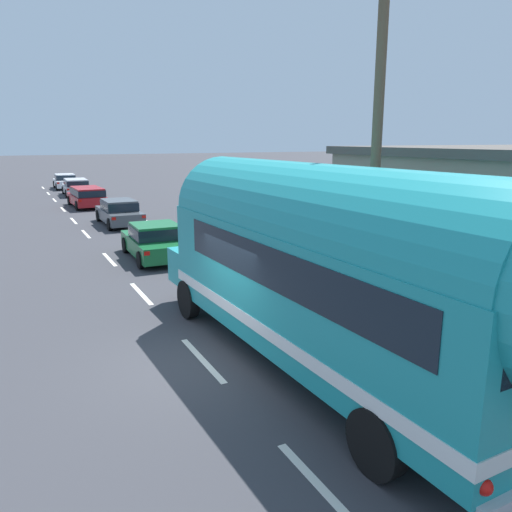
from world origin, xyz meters
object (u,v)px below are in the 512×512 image
Objects in this scene: utility_pole at (376,145)px; car_fourth at (76,186)px; car_second at (119,211)px; car_fifth at (65,181)px; car_lead at (155,240)px; painted_bus at (333,264)px; car_third at (87,195)px.

car_fourth is (-2.44, 34.49, -3.64)m from utility_pole.
car_second is at bearing -89.56° from car_fourth.
car_second and car_fifth have the same top height.
car_lead is 0.96× the size of car_fifth.
utility_pole is 1.88× the size of car_fifth.
painted_bus is 28.42m from car_third.
car_fourth is (0.07, 36.43, -1.52)m from painted_bus.
car_lead is 0.92× the size of car_second.
car_lead is at bearing -92.70° from car_second.
car_fifth is at bearing 89.20° from car_third.
utility_pole is at bearing 37.89° from painted_bus.
car_second is (-2.31, 18.14, -3.68)m from utility_pole.
car_fourth is (0.31, 8.06, -0.02)m from car_third.
painted_bus is 2.70× the size of car_lead.
car_fourth is (-0.13, 16.35, 0.04)m from car_second.
painted_bus is 2.50× the size of car_second.
painted_bus is 2.60× the size of car_fifth.
car_fifth is at bearing 89.69° from car_lead.
painted_bus reaches higher than car_fourth.
car_third is at bearing -92.22° from car_fourth.
painted_bus is 11.58m from car_lead.
utility_pole reaches higher than car_third.
car_lead is at bearing -90.64° from car_fourth.
car_fourth is at bearing 89.90° from painted_bus.
utility_pole is at bearing -74.08° from car_lead.
car_fifth is (-0.04, 43.06, -1.57)m from painted_bus.
car_third is (-0.44, 8.29, 0.06)m from car_second.
car_third is 1.06× the size of car_fifth.
painted_bus is 2.45× the size of car_third.
painted_bus reaches higher than car_fifth.
painted_bus is (-2.50, -1.95, -2.12)m from utility_pole.
car_lead and car_fourth have the same top height.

